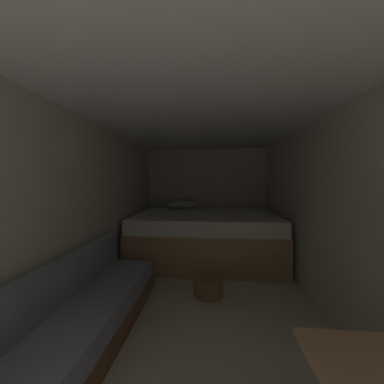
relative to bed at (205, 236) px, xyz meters
name	(u,v)px	position (x,y,z in m)	size (l,w,h in m)	color
ground_plane	(201,312)	(0.00, -1.70, -0.41)	(7.24, 7.24, 0.00)	beige
wall_back	(207,197)	(0.00, 0.94, 0.63)	(2.67, 0.05, 2.10)	beige
wall_left	(83,213)	(-1.30, -1.70, 0.63)	(0.05, 5.24, 2.10)	beige
wall_right	(332,216)	(1.31, -1.70, 0.63)	(0.05, 5.24, 2.10)	beige
ceiling_slab	(202,111)	(0.00, -1.70, 1.71)	(2.67, 5.24, 0.05)	white
bed	(205,236)	(0.00, 0.00, 0.00)	(2.45, 1.75, 1.00)	tan
sofa_left	(67,334)	(-0.99, -2.49, -0.18)	(0.61, 2.67, 0.72)	brown
wicker_basket	(209,287)	(0.08, -1.33, -0.31)	(0.36, 0.36, 0.21)	olive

